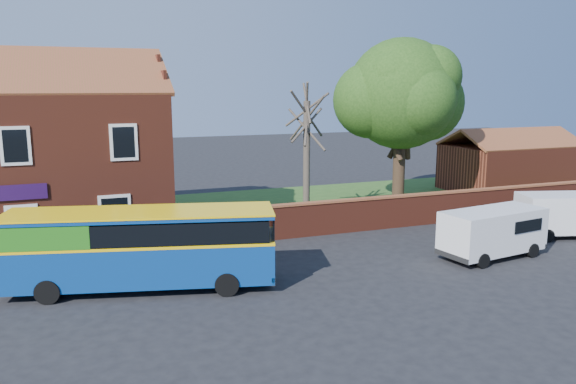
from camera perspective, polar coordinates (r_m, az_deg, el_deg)
name	(u,v)px	position (r m, az deg, el deg)	size (l,w,h in m)	color
ground	(249,305)	(18.27, -3.94, -11.34)	(120.00, 120.00, 0.00)	black
pavement	(22,273)	(23.10, -25.39, -7.46)	(18.00, 3.50, 0.12)	gray
kerb	(18,289)	(21.43, -25.73, -8.84)	(18.00, 0.15, 0.14)	slate
grass_strip	(391,199)	(34.92, 10.37, -0.73)	(26.00, 12.00, 0.04)	#426B28
shop_building	(25,163)	(28.01, -25.14, 2.65)	(12.30, 8.13, 10.50)	maroon
boundary_wall	(452,206)	(29.91, 16.36, -1.37)	(22.00, 0.38, 1.60)	maroon
outbuilding	(509,166)	(40.04, 21.56, 2.45)	(8.20, 5.06, 4.17)	maroon
bus	(133,245)	(19.78, -15.48, -5.23)	(9.21, 4.36, 2.73)	navy
van_near	(493,231)	(24.17, 20.10, -3.73)	(4.67, 2.40, 1.96)	white
van_far	(570,213)	(28.86, 26.72, -1.92)	(4.85, 3.05, 1.99)	white
large_tree	(401,97)	(32.56, 11.41, 9.40)	(7.79, 6.16, 9.50)	black
bare_tree	(307,154)	(28.58, 1.90, 3.83)	(2.50, 2.98, 6.68)	#4C4238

